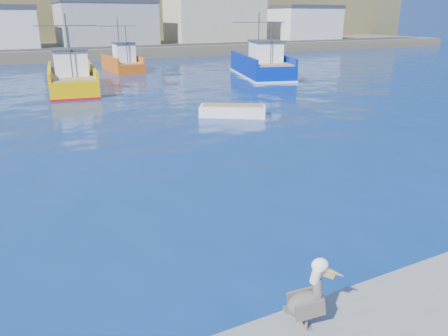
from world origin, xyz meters
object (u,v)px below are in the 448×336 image
boat_orange (123,62)px  pelican (309,299)px  trawler_yellow_b (72,79)px  trawler_blue (261,66)px  skiff_far (257,71)px  skiff_mid (232,112)px

boat_orange → pelican: 47.58m
trawler_yellow_b → trawler_blue: size_ratio=0.88×
trawler_blue → skiff_far: bearing=69.5°
boat_orange → skiff_far: 15.88m
pelican → boat_orange: bearing=79.2°
trawler_blue → skiff_mid: (-12.41, -16.33, -0.79)m
trawler_blue → skiff_far: size_ratio=3.41×
skiff_far → trawler_blue: bearing=-110.5°
trawler_yellow_b → skiff_far: bearing=8.2°
trawler_blue → skiff_mid: size_ratio=2.94×
trawler_blue → boat_orange: bearing=137.4°
skiff_mid → skiff_far: 22.77m
pelican → skiff_mid: bearing=65.5°
skiff_mid → pelican: (-8.73, -19.18, 0.84)m
trawler_yellow_b → skiff_mid: 17.27m
boat_orange → skiff_mid: 27.57m
trawler_blue → skiff_mid: trawler_blue is taller
trawler_yellow_b → skiff_mid: size_ratio=2.60×
skiff_far → pelican: 43.64m
trawler_blue → pelican: trawler_blue is taller
trawler_yellow_b → boat_orange: size_ratio=1.39×
skiff_mid → trawler_yellow_b: bearing=115.7°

